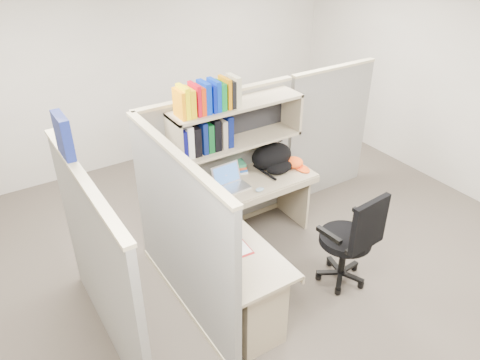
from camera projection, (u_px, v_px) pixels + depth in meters
ground at (266, 271)px, 4.77m from camera, size 6.00×6.00×0.00m
room_shell at (271, 125)px, 3.94m from camera, size 6.00×6.00×6.00m
cubicle at (209, 185)px, 4.46m from camera, size 3.79×1.84×1.95m
desk at (248, 268)px, 4.15m from camera, size 1.74×1.75×0.73m
laptop at (232, 178)px, 4.70m from camera, size 0.34×0.34×0.23m
backpack at (275, 158)px, 5.02m from camera, size 0.55×0.47×0.28m
orange_cap at (294, 162)px, 5.11m from camera, size 0.27×0.29×0.11m
snack_canister at (233, 234)px, 4.00m from camera, size 0.12×0.12×0.12m
tissue_box at (226, 258)px, 3.68m from camera, size 0.15×0.15×0.19m
mouse at (260, 190)px, 4.70m from camera, size 0.11×0.08×0.04m
paper_cup at (224, 178)px, 4.82m from camera, size 0.09×0.09×0.11m
book_stack at (238, 166)px, 5.05m from camera, size 0.21×0.25×0.11m
loose_paper at (236, 247)px, 3.95m from camera, size 0.20×0.26×0.00m
task_chair at (347, 253)px, 4.44m from camera, size 0.56×0.52×1.05m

